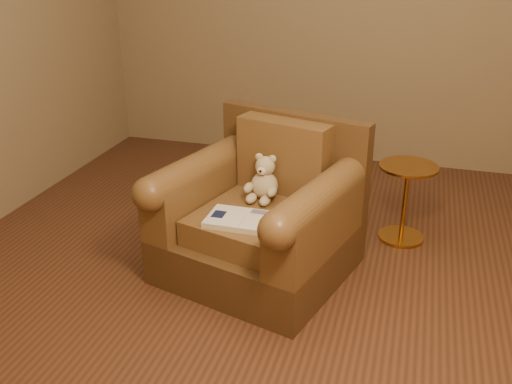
# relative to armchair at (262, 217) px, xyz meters

# --- Properties ---
(floor) EXTENTS (4.00, 4.00, 0.00)m
(floor) POSITION_rel_armchair_xyz_m (0.15, -0.09, -0.32)
(floor) COLOR #532F1C
(floor) RESTS_ON ground
(armchair) EXTENTS (1.12, 1.09, 0.83)m
(armchair) POSITION_rel_armchair_xyz_m (0.00, 0.00, 0.00)
(armchair) COLOR #4F341A
(armchair) RESTS_ON floor
(teddy_bear) EXTENTS (0.19, 0.21, 0.26)m
(teddy_bear) POSITION_rel_armchair_xyz_m (-0.02, 0.08, 0.17)
(teddy_bear) COLOR #C3AD88
(teddy_bear) RESTS_ON armchair
(guidebook) EXTENTS (0.39, 0.23, 0.03)m
(guidebook) POSITION_rel_armchair_xyz_m (-0.03, -0.23, 0.09)
(guidebook) COLOR beige
(guidebook) RESTS_ON armchair
(side_table) EXTENTS (0.35, 0.35, 0.49)m
(side_table) POSITION_rel_armchair_xyz_m (0.74, 0.57, -0.06)
(side_table) COLOR #BC7F33
(side_table) RESTS_ON floor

